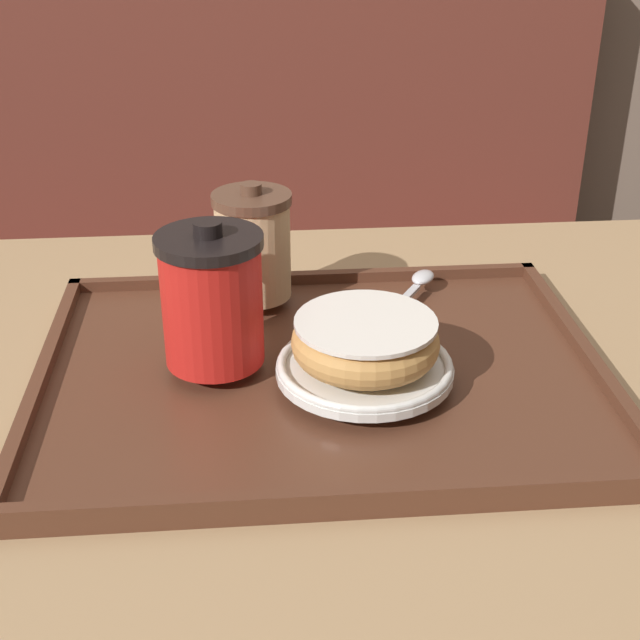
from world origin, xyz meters
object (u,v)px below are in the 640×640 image
object	(u,v)px
donut_chocolate_glazed	(365,340)
spoon	(417,284)
coffee_cup_front	(212,298)
coffee_cup_rear	(253,245)

from	to	relation	value
donut_chocolate_glazed	spoon	distance (m)	0.19
coffee_cup_front	spoon	size ratio (longest dim) A/B	1.12
coffee_cup_rear	donut_chocolate_glazed	xyz separation A→B (m)	(0.09, -0.17, -0.02)
coffee_cup_front	spoon	world-z (taller)	coffee_cup_front
coffee_cup_front	donut_chocolate_glazed	bearing A→B (deg)	-16.13
coffee_cup_rear	coffee_cup_front	bearing A→B (deg)	-106.14
coffee_cup_rear	donut_chocolate_glazed	size ratio (longest dim) A/B	0.93
coffee_cup_rear	spoon	size ratio (longest dim) A/B	1.02
coffee_cup_rear	donut_chocolate_glazed	distance (m)	0.20
donut_chocolate_glazed	coffee_cup_front	bearing A→B (deg)	163.87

